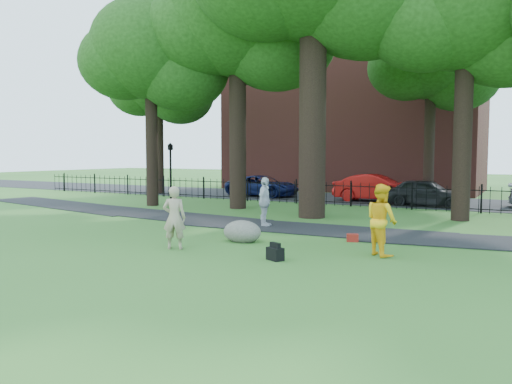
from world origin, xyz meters
The scene contains 16 objects.
ground centered at (0.00, 0.00, 0.00)m, with size 120.00×120.00×0.00m, color #2E5C20.
footpath centered at (1.00, 3.90, 0.00)m, with size 36.00×2.60×0.03m, color black.
street centered at (0.00, 16.00, 0.00)m, with size 80.00×7.00×0.02m, color black.
iron_fence centered at (0.00, 12.00, 0.60)m, with size 44.00×0.04×1.20m.
brick_building centered at (-4.00, 24.00, 6.00)m, with size 18.00×8.00×12.00m, color maroon.
tree_row centered at (0.52, 8.40, 8.15)m, with size 26.82×7.96×12.42m.
woman centered at (-0.61, -1.26, 0.88)m, with size 0.64×0.42×1.75m, color tan.
man centered at (4.62, 0.67, 0.93)m, with size 0.91×0.71×1.86m, color yellow.
pedestrian centered at (-0.47, 3.74, 0.90)m, with size 1.05×0.44×1.80m, color silver.
boulder centered at (0.42, 0.68, 0.35)m, with size 1.20×0.90×0.70m, color gray.
lamppost centered at (-8.02, 7.77, 1.57)m, with size 0.32×0.32×3.21m.
backpack centered at (2.49, -1.20, 0.16)m, with size 0.42×0.26×0.32m, color black.
red_bag centered at (3.33, 2.25, 0.12)m, with size 0.34×0.22×0.24m, color maroon.
red_sedan centered at (0.44, 15.05, 0.76)m, with size 1.60×4.60×1.51m, color #AC0F0D.
navy_van centered at (-6.72, 15.07, 0.65)m, with size 2.14×4.65×1.29m, color #0C133D.
grey_car centered at (3.32, 13.73, 0.70)m, with size 1.65×4.10×1.40m, color black.
Camera 1 is at (8.03, -12.06, 2.62)m, focal length 35.00 mm.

